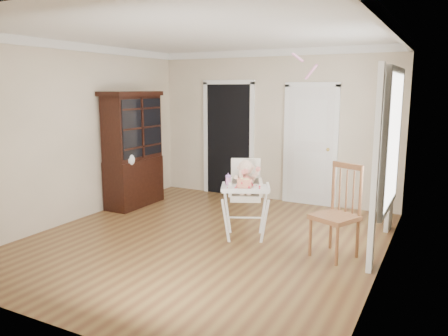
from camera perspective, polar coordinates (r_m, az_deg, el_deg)
The scene contains 16 objects.
floor at distance 6.01m, azimuth -2.51°, elevation -9.33°, with size 5.00×5.00×0.00m, color brown.
ceiling at distance 5.70m, azimuth -2.73°, elevation 17.15°, with size 5.00×5.00×0.00m, color white.
wall_back at distance 7.95m, azimuth 6.47°, elevation 5.43°, with size 4.50×4.50×0.00m, color beige.
wall_left at distance 7.10m, azimuth -18.60°, elevation 4.36°, with size 5.00×5.00×0.00m, color beige.
wall_right at distance 4.98m, azimuth 20.42°, elevation 1.92°, with size 5.00×5.00×0.00m, color beige.
crown_molding at distance 5.70m, azimuth -2.73°, elevation 16.55°, with size 4.50×5.00×0.12m, color white, non-canonical shape.
doorway at distance 8.33m, azimuth 0.59°, elevation 4.05°, with size 1.06×0.05×2.22m.
closet_door at distance 7.74m, azimuth 11.20°, elevation 2.75°, with size 0.96×0.09×2.13m.
window_right at distance 5.79m, azimuth 20.69°, elevation 2.36°, with size 0.13×1.84×2.30m.
high_chair at distance 5.91m, azimuth 2.82°, elevation -2.82°, with size 0.88×0.96×1.10m.
baby at distance 5.90m, azimuth 2.85°, elevation -1.30°, with size 0.36×0.26×0.48m.
cake at distance 5.64m, azimuth 2.68°, elevation -1.99°, with size 0.25×0.25×0.11m.
sippy_cup at distance 5.77m, azimuth 0.55°, elevation -1.54°, with size 0.07×0.07×0.17m.
china_cabinet at distance 7.68m, azimuth -11.78°, elevation 2.40°, with size 0.52×1.17×1.98m.
dining_chair at distance 5.47m, azimuth 14.50°, elevation -5.85°, with size 0.61×0.61×1.14m.
streamer at distance 6.01m, azimuth 9.58°, elevation 14.07°, with size 0.03×0.50×0.02m, color pink, non-canonical shape.
Camera 1 is at (2.84, -4.90, 2.03)m, focal length 35.00 mm.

